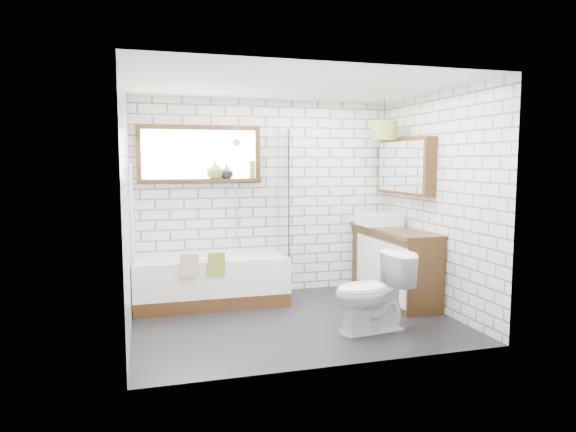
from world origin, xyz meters
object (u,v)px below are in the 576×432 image
object	(u,v)px
toilet	(372,292)
pendant	(384,131)
basin	(379,219)
vanity	(394,263)
bathtub	(210,280)

from	to	relation	value
toilet	pendant	distance (m)	2.26
basin	toilet	distance (m)	1.67
vanity	bathtub	bearing A→B (deg)	170.07
vanity	basin	size ratio (longest dim) A/B	3.12
pendant	vanity	bearing A→B (deg)	-77.15
vanity	toilet	world-z (taller)	vanity
bathtub	vanity	xyz separation A→B (m)	(2.24, -0.39, 0.15)
basin	pendant	bearing A→B (deg)	-85.67
bathtub	vanity	bearing A→B (deg)	-9.93
toilet	basin	bearing A→B (deg)	145.02
vanity	toilet	bearing A→B (deg)	-126.82
bathtub	vanity	world-z (taller)	vanity
bathtub	toilet	xyz separation A→B (m)	(1.44, -1.46, 0.11)
vanity	pendant	size ratio (longest dim) A/B	4.79
bathtub	basin	world-z (taller)	basin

